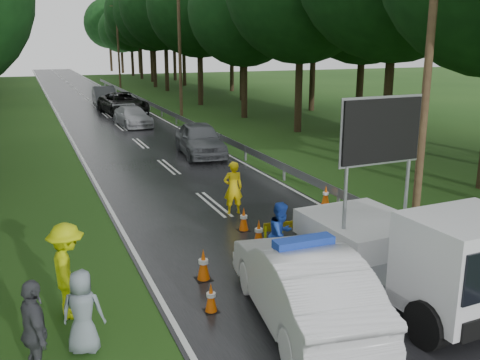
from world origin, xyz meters
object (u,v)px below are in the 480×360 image
civilian (281,235)px  police_sedan (302,284)px  officer (233,188)px  queue_car_first (200,139)px  queue_car_fourth (104,96)px  queue_car_second (132,116)px  work_truck (416,251)px  barrier (306,228)px  queue_car_third (123,103)px

civilian → police_sedan: bearing=-140.4°
police_sedan → civilian: 2.67m
officer → queue_car_first: size_ratio=0.37×
officer → queue_car_fourth: size_ratio=0.35×
police_sedan → queue_car_second: bearing=-85.7°
police_sedan → queue_car_fourth: 38.36m
civilian → queue_car_first: 13.57m
police_sedan → work_truck: bearing=-174.5°
queue_car_second → police_sedan: bearing=-98.9°
barrier → queue_car_third: bearing=95.3°
work_truck → queue_car_first: (0.43, 16.05, -0.34)m
police_sedan → queue_car_fourth: bearing=-84.4°
queue_car_fourth → barrier: bearing=-87.2°
queue_car_first → civilian: bearing=-94.1°
queue_car_first → queue_car_third: queue_car_third is taller
work_truck → civilian: 3.24m
civilian → queue_car_second: civilian is taller
officer → queue_car_first: 9.24m
work_truck → barrier: size_ratio=2.35×
work_truck → queue_car_fourth: 38.46m
police_sedan → queue_car_third: bearing=-85.8°
police_sedan → queue_car_second: police_sedan is taller
barrier → queue_car_second: size_ratio=0.52×
queue_car_fourth → police_sedan: bearing=-89.9°
officer → work_truck: bearing=105.8°
police_sedan → queue_car_fourth: size_ratio=1.02×
police_sedan → barrier: bearing=-111.8°
barrier → officer: bearing=104.3°
officer → queue_car_first: bearing=-96.9°
barrier → queue_car_third: 29.28m
barrier → queue_car_second: (0.04, 23.28, -0.08)m
civilian → queue_car_third: (1.48, 29.78, -0.02)m
police_sedan → queue_car_fourth: police_sedan is taller
work_truck → queue_car_second: 26.47m
work_truck → civilian: work_truck is taller
police_sedan → officer: 6.97m
barrier → queue_car_fourth: bearing=96.3°
police_sedan → queue_car_third: (2.29, 32.32, 0.01)m
queue_car_first → queue_car_fourth: (-1.29, 22.40, 0.02)m
barrier → queue_car_fourth: (0.00, 35.28, 0.10)m
barrier → queue_car_second: bearing=96.2°
police_sedan → officer: size_ratio=2.93×
queue_car_first → queue_car_second: bearing=102.2°
queue_car_second → queue_car_fourth: 12.00m
officer → queue_car_first: (1.82, 9.06, -0.07)m
queue_car_first → queue_car_fourth: queue_car_fourth is taller
barrier → queue_car_first: (1.29, 12.88, 0.08)m
police_sedan → queue_car_second: 26.38m
civilian → queue_car_third: civilian is taller
queue_car_first → work_truck: bearing=-86.1°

